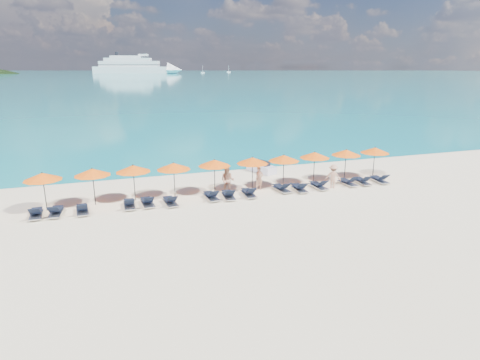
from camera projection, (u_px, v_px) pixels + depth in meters
name	position (u px, v px, depth m)	size (l,w,h in m)	color
ground	(257.00, 215.00, 22.26)	(1400.00, 1400.00, 0.00)	beige
sea	(106.00, 72.00, 624.60)	(1600.00, 1300.00, 0.01)	#1FA9B2
cruise_ship	(139.00, 67.00, 518.72)	(113.87, 56.34, 31.89)	silver
sailboat_near	(203.00, 72.00, 569.23)	(5.46, 1.82, 10.02)	silver
sailboat_far	(229.00, 72.00, 624.71)	(6.02, 2.01, 11.04)	silver
jetski	(262.00, 168.00, 31.13)	(1.77, 2.72, 0.91)	silver
beachgoer_a	(259.00, 179.00, 26.53)	(0.58, 0.38, 1.58)	tan
beachgoer_b	(228.00, 180.00, 25.63)	(0.89, 0.51, 1.83)	tan
beachgoer_c	(333.00, 176.00, 26.98)	(1.05, 0.49, 1.62)	tan
umbrella_0	(42.00, 176.00, 22.35)	(2.10, 2.10, 2.28)	black
umbrella_1	(92.00, 172.00, 23.31)	(2.10, 2.10, 2.28)	black
umbrella_2	(133.00, 169.00, 24.11)	(2.10, 2.10, 2.28)	black
umbrella_3	(174.00, 166.00, 24.67)	(2.10, 2.10, 2.28)	black
umbrella_4	(214.00, 163.00, 25.54)	(2.10, 2.10, 2.28)	black
umbrella_5	(252.00, 160.00, 26.20)	(2.10, 2.10, 2.28)	black
umbrella_6	(284.00, 158.00, 26.89)	(2.10, 2.10, 2.28)	black
umbrella_7	(315.00, 155.00, 27.83)	(2.10, 2.10, 2.28)	black
umbrella_8	(346.00, 153.00, 28.64)	(2.10, 2.10, 2.28)	black
umbrella_9	(375.00, 150.00, 29.41)	(2.10, 2.10, 2.28)	black
lounger_0	(36.00, 213.00, 21.81)	(0.71, 1.73, 0.66)	silver
lounger_1	(56.00, 211.00, 22.09)	(0.75, 1.74, 0.66)	silver
lounger_2	(82.00, 209.00, 22.41)	(0.76, 1.75, 0.66)	silver
lounger_3	(129.00, 204.00, 23.29)	(0.63, 1.71, 0.66)	silver
lounger_4	(147.00, 202.00, 23.62)	(0.75, 1.74, 0.66)	silver
lounger_5	(170.00, 201.00, 23.77)	(0.76, 1.75, 0.66)	silver
lounger_6	(211.00, 196.00, 24.76)	(0.73, 1.74, 0.66)	silver
lounger_7	(228.00, 195.00, 24.94)	(0.78, 1.75, 0.66)	silver
lounger_8	(249.00, 193.00, 25.37)	(0.70, 1.73, 0.66)	silver
lounger_9	(282.00, 188.00, 26.35)	(0.79, 1.75, 0.66)	silver
lounger_10	(299.00, 188.00, 26.39)	(0.73, 1.74, 0.66)	silver
lounger_11	(319.00, 185.00, 26.95)	(0.69, 1.72, 0.66)	silver
lounger_12	(348.00, 182.00, 27.76)	(0.71, 1.73, 0.66)	silver
lounger_13	(362.00, 181.00, 28.01)	(0.77, 1.75, 0.66)	silver
lounger_14	(380.00, 179.00, 28.41)	(0.74, 1.74, 0.66)	silver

